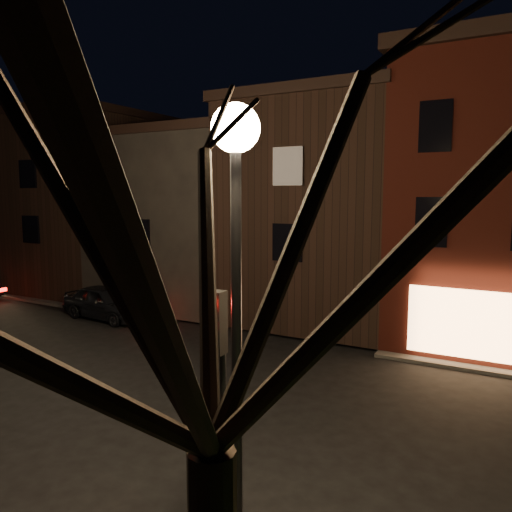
{
  "coord_description": "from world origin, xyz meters",
  "views": [
    {
      "loc": [
        9.39,
        -11.28,
        5.5
      ],
      "look_at": [
        0.42,
        4.99,
        3.2
      ],
      "focal_mm": 35.0,
      "sensor_mm": 36.0,
      "label": 1
    }
  ],
  "objects_px": {
    "bare_tree_right": "(207,95)",
    "street_lamp_near": "(236,221)",
    "traffic_signal": "(219,383)",
    "parked_car_a": "(106,302)"
  },
  "relations": [
    {
      "from": "bare_tree_right",
      "to": "street_lamp_near",
      "type": "bearing_deg",
      "value": 117.47
    },
    {
      "from": "traffic_signal",
      "to": "bare_tree_right",
      "type": "bearing_deg",
      "value": -57.59
    },
    {
      "from": "street_lamp_near",
      "to": "bare_tree_right",
      "type": "bearing_deg",
      "value": -62.53
    },
    {
      "from": "bare_tree_right",
      "to": "parked_car_a",
      "type": "height_order",
      "value": "bare_tree_right"
    },
    {
      "from": "bare_tree_right",
      "to": "parked_car_a",
      "type": "distance_m",
      "value": 20.14
    },
    {
      "from": "bare_tree_right",
      "to": "parked_car_a",
      "type": "bearing_deg",
      "value": 137.94
    },
    {
      "from": "street_lamp_near",
      "to": "traffic_signal",
      "type": "distance_m",
      "value": 2.49
    },
    {
      "from": "street_lamp_near",
      "to": "bare_tree_right",
      "type": "relative_size",
      "value": 0.76
    },
    {
      "from": "traffic_signal",
      "to": "parked_car_a",
      "type": "relative_size",
      "value": 0.92
    },
    {
      "from": "traffic_signal",
      "to": "parked_car_a",
      "type": "xyz_separation_m",
      "value": [
        -12.51,
        10.01,
        -2.06
      ]
    }
  ]
}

